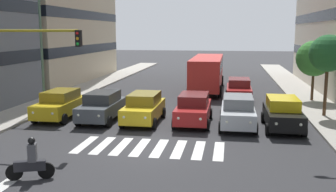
# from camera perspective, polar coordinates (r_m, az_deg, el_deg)

# --- Properties ---
(ground_plane) EXTENTS (180.00, 180.00, 0.00)m
(ground_plane) POSITION_cam_1_polar(r_m,az_deg,el_deg) (17.79, -2.71, -7.67)
(ground_plane) COLOR #2D2D30
(crosswalk_markings) EXTENTS (6.75, 2.80, 0.01)m
(crosswalk_markings) POSITION_cam_1_polar(r_m,az_deg,el_deg) (17.79, -2.71, -7.65)
(crosswalk_markings) COLOR silver
(crosswalk_markings) RESTS_ON ground_plane
(car_0) EXTENTS (2.02, 4.44, 1.72)m
(car_0) POSITION_cam_1_polar(r_m,az_deg,el_deg) (21.79, 16.67, -2.44)
(car_0) COLOR black
(car_0) RESTS_ON ground_plane
(car_1) EXTENTS (2.02, 4.44, 1.72)m
(car_1) POSITION_cam_1_polar(r_m,az_deg,el_deg) (21.64, 10.34, -2.27)
(car_1) COLOR #B2B7BC
(car_1) RESTS_ON ground_plane
(car_2) EXTENTS (2.02, 4.44, 1.72)m
(car_2) POSITION_cam_1_polar(r_m,az_deg,el_deg) (22.12, 3.81, -1.87)
(car_2) COLOR maroon
(car_2) RESTS_ON ground_plane
(car_3) EXTENTS (2.02, 4.44, 1.72)m
(car_3) POSITION_cam_1_polar(r_m,az_deg,el_deg) (22.39, -3.60, -1.73)
(car_3) COLOR gold
(car_3) RESTS_ON ground_plane
(car_4) EXTENTS (2.02, 4.44, 1.72)m
(car_4) POSITION_cam_1_polar(r_m,az_deg,el_deg) (23.14, -9.78, -1.48)
(car_4) COLOR #474C51
(car_4) RESTS_ON ground_plane
(car_5) EXTENTS (2.02, 4.44, 1.72)m
(car_5) POSITION_cam_1_polar(r_m,az_deg,el_deg) (24.32, -15.74, -1.17)
(car_5) COLOR gold
(car_5) RESTS_ON ground_plane
(car_row2_0) EXTENTS (2.02, 4.44, 1.72)m
(car_row2_0) POSITION_cam_1_polar(r_m,az_deg,el_deg) (29.75, 10.48, 0.95)
(car_row2_0) COLOR maroon
(car_row2_0) RESTS_ON ground_plane
(bus_behind_traffic) EXTENTS (2.78, 10.50, 3.00)m
(bus_behind_traffic) POSITION_cam_1_polar(r_m,az_deg,el_deg) (34.63, 5.86, 3.89)
(bus_behind_traffic) COLOR red
(bus_behind_traffic) RESTS_ON ground_plane
(motorcycle_with_rider) EXTENTS (1.64, 0.65, 1.57)m
(motorcycle_with_rider) POSITION_cam_1_polar(r_m,az_deg,el_deg) (14.78, -19.71, -9.25)
(motorcycle_with_rider) COLOR black
(motorcycle_with_rider) RESTS_ON ground_plane
(traffic_light_gantry) EXTENTS (4.66, 0.36, 5.50)m
(traffic_light_gantry) POSITION_cam_1_polar(r_m,az_deg,el_deg) (19.66, -21.42, 4.41)
(traffic_light_gantry) COLOR #AD991E
(traffic_light_gantry) RESTS_ON ground_plane
(street_lamp_left) EXTENTS (2.85, 0.28, 7.73)m
(street_lamp_left) POSITION_cam_1_polar(r_m,az_deg,el_deg) (19.62, 23.67, 7.47)
(street_lamp_left) COLOR #4C6B56
(street_lamp_left) RESTS_ON sidewalk_left
(street_lamp_right) EXTENTS (2.86, 0.28, 7.75)m
(street_lamp_right) POSITION_cam_1_polar(r_m,az_deg,el_deg) (26.64, -17.52, 8.21)
(street_lamp_right) COLOR #4C6B56
(street_lamp_right) RESTS_ON sidewalk_right
(street_tree_1) EXTENTS (2.24, 2.24, 4.94)m
(street_tree_1) POSITION_cam_1_polar(r_m,az_deg,el_deg) (25.09, 22.69, 5.82)
(street_tree_1) COLOR #513823
(street_tree_1) RESTS_ON sidewalk_left
(street_tree_2) EXTENTS (2.66, 2.66, 4.47)m
(street_tree_2) POSITION_cam_1_polar(r_m,az_deg,el_deg) (30.54, 20.90, 5.22)
(street_tree_2) COLOR #513823
(street_tree_2) RESTS_ON sidewalk_left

